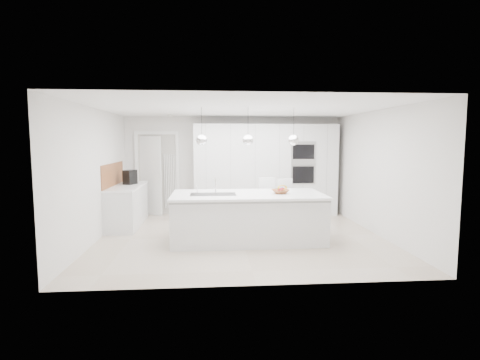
{
  "coord_description": "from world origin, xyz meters",
  "views": [
    {
      "loc": [
        -0.6,
        -7.2,
        1.89
      ],
      "look_at": [
        0.0,
        0.3,
        1.1
      ],
      "focal_mm": 28.0,
      "sensor_mm": 36.0,
      "label": 1
    }
  ],
  "objects": [
    {
      "name": "apple_b",
      "position": [
        0.76,
        -0.29,
        0.97
      ],
      "size": [
        0.08,
        0.08,
        0.08
      ],
      "primitive_type": "sphere",
      "color": "maroon",
      "rests_on": "fruit_bowl"
    },
    {
      "name": "pendant_right",
      "position": [
        0.95,
        -0.3,
        1.9
      ],
      "size": [
        0.2,
        0.2,
        0.2
      ],
      "primitive_type": "sphere",
      "color": "white",
      "rests_on": "ceiling"
    },
    {
      "name": "island_tap",
      "position": [
        -0.5,
        -0.1,
        1.05
      ],
      "size": [
        0.02,
        0.02,
        0.3
      ],
      "primitive_type": "cylinder",
      "color": "white",
      "rests_on": "island_worktop"
    },
    {
      "name": "island_sink",
      "position": [
        -0.55,
        -0.3,
        0.82
      ],
      "size": [
        0.84,
        0.44,
        0.18
      ],
      "primitive_type": null,
      "color": "#3F3F42",
      "rests_on": "island_worktop"
    },
    {
      "name": "wall_back",
      "position": [
        0.0,
        2.5,
        1.25
      ],
      "size": [
        5.5,
        0.0,
        5.5
      ],
      "primitive_type": "plane",
      "rotation": [
        1.57,
        0.0,
        0.0
      ],
      "color": "silver",
      "rests_on": "ground"
    },
    {
      "name": "doorway_frame",
      "position": [
        -1.95,
        2.47,
        1.02
      ],
      "size": [
        1.11,
        0.08,
        2.13
      ],
      "primitive_type": null,
      "color": "white",
      "rests_on": "floor"
    },
    {
      "name": "hallway_door",
      "position": [
        -2.2,
        2.42,
        1.0
      ],
      "size": [
        0.76,
        0.38,
        2.0
      ],
      "primitive_type": "cube",
      "rotation": [
        0.0,
        0.0,
        -0.44
      ],
      "color": "white",
      "rests_on": "floor"
    },
    {
      "name": "apple_a",
      "position": [
        0.71,
        -0.34,
        0.97
      ],
      "size": [
        0.08,
        0.08,
        0.08
      ],
      "primitive_type": "sphere",
      "color": "maroon",
      "rests_on": "fruit_bowl"
    },
    {
      "name": "banana_bunch",
      "position": [
        0.75,
        -0.31,
        1.01
      ],
      "size": [
        0.23,
        0.16,
        0.2
      ],
      "primitive_type": "torus",
      "rotation": [
        1.22,
        0.0,
        0.35
      ],
      "color": "yellow",
      "rests_on": "fruit_bowl"
    },
    {
      "name": "left_worktop",
      "position": [
        -2.45,
        1.2,
        0.88
      ],
      "size": [
        0.62,
        1.82,
        0.04
      ],
      "primitive_type": "cube",
      "color": "white",
      "rests_on": "left_base_cabinets"
    },
    {
      "name": "wall_left",
      "position": [
        -2.75,
        0.0,
        1.25
      ],
      "size": [
        0.0,
        5.0,
        5.0
      ],
      "primitive_type": "plane",
      "rotation": [
        1.57,
        0.0,
        1.57
      ],
      "color": "silver",
      "rests_on": "ground"
    },
    {
      "name": "radiator",
      "position": [
        -1.63,
        2.46,
        0.85
      ],
      "size": [
        0.32,
        0.04,
        1.4
      ],
      "primitive_type": null,
      "color": "white",
      "rests_on": "floor"
    },
    {
      "name": "fruit_bowl",
      "position": [
        0.72,
        -0.3,
        0.94
      ],
      "size": [
        0.35,
        0.35,
        0.08
      ],
      "primitive_type": "imported",
      "rotation": [
        0.0,
        0.0,
        0.09
      ],
      "color": "#935833",
      "rests_on": "island_worktop"
    },
    {
      "name": "espresso_machine",
      "position": [
        -2.43,
        1.48,
        1.06
      ],
      "size": [
        0.3,
        0.36,
        0.32
      ],
      "primitive_type": "cube",
      "rotation": [
        0.0,
        0.0,
        -0.42
      ],
      "color": "black",
      "rests_on": "left_worktop"
    },
    {
      "name": "bar_stool_right",
      "position": [
        1.0,
        0.53,
        0.54
      ],
      "size": [
        0.47,
        0.57,
        1.07
      ],
      "primitive_type": null,
      "rotation": [
        0.0,
        0.0,
        0.27
      ],
      "color": "white",
      "rests_on": "floor"
    },
    {
      "name": "tall_cabinets",
      "position": [
        0.8,
        2.2,
        1.15
      ],
      "size": [
        3.6,
        0.6,
        2.3
      ],
      "primitive_type": "cube",
      "color": "silver",
      "rests_on": "floor"
    },
    {
      "name": "oak_backsplash",
      "position": [
        -2.74,
        1.2,
        1.15
      ],
      "size": [
        0.02,
        1.8,
        0.5
      ],
      "primitive_type": "cube",
      "color": "#935833",
      "rests_on": "wall_left"
    },
    {
      "name": "pendant_mid",
      "position": [
        0.1,
        -0.3,
        1.9
      ],
      "size": [
        0.2,
        0.2,
        0.2
      ],
      "primitive_type": "sphere",
      "color": "white",
      "rests_on": "ceiling"
    },
    {
      "name": "apple_c",
      "position": [
        0.71,
        -0.23,
        0.96
      ],
      "size": [
        0.07,
        0.07,
        0.07
      ],
      "primitive_type": "sphere",
      "color": "maroon",
      "rests_on": "fruit_bowl"
    },
    {
      "name": "floor",
      "position": [
        0.0,
        0.0,
        0.0
      ],
      "size": [
        5.5,
        5.5,
        0.0
      ],
      "primitive_type": "plane",
      "color": "#BCAB97",
      "rests_on": "ground"
    },
    {
      "name": "island_base",
      "position": [
        0.1,
        -0.3,
        0.43
      ],
      "size": [
        2.8,
        1.2,
        0.86
      ],
      "primitive_type": "cube",
      "color": "silver",
      "rests_on": "floor"
    },
    {
      "name": "left_base_cabinets",
      "position": [
        -2.45,
        1.2,
        0.43
      ],
      "size": [
        0.6,
        1.8,
        0.86
      ],
      "primitive_type": "cube",
      "color": "silver",
      "rests_on": "floor"
    },
    {
      "name": "oven_stack",
      "position": [
        1.7,
        1.89,
        1.35
      ],
      "size": [
        0.62,
        0.04,
        1.05
      ],
      "primitive_type": null,
      "color": "#A5A5A8",
      "rests_on": "tall_cabinets"
    },
    {
      "name": "bar_stool_left",
      "position": [
        0.6,
        0.54,
        0.55
      ],
      "size": [
        0.44,
        0.56,
        1.1
      ],
      "primitive_type": null,
      "rotation": [
        0.0,
        0.0,
        0.16
      ],
      "color": "white",
      "rests_on": "floor"
    },
    {
      "name": "island_worktop",
      "position": [
        0.1,
        -0.25,
        0.88
      ],
      "size": [
        2.84,
        1.4,
        0.04
      ],
      "primitive_type": "cube",
      "color": "white",
      "rests_on": "island_base"
    },
    {
      "name": "pendant_left",
      "position": [
        -0.75,
        -0.3,
        1.9
      ],
      "size": [
        0.2,
        0.2,
        0.2
      ],
      "primitive_type": "sphere",
      "color": "white",
      "rests_on": "ceiling"
    },
    {
      "name": "ceiling",
      "position": [
        0.0,
        0.0,
        2.5
      ],
      "size": [
        5.5,
        5.5,
        0.0
      ],
      "primitive_type": "plane",
      "rotation": [
        3.14,
        0.0,
        0.0
      ],
      "color": "white",
      "rests_on": "wall_back"
    }
  ]
}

